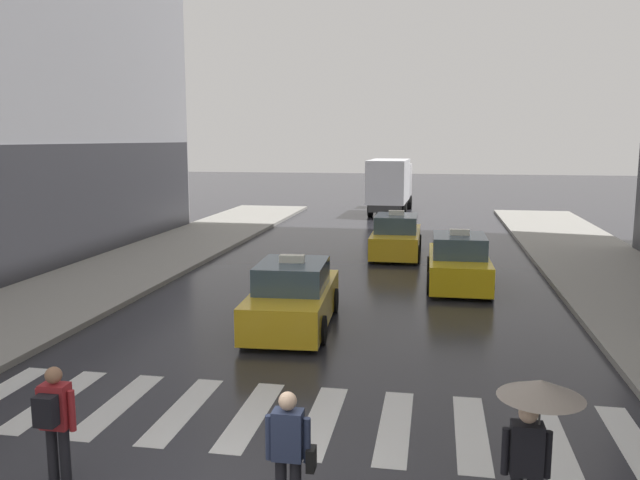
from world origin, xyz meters
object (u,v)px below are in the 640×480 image
Objects in this scene: pedestrian_with_handbag at (289,450)px; taxi_lead at (293,298)px; pedestrian_with_backpack at (55,418)px; pedestrian_with_umbrella at (536,416)px; taxi_second at (458,263)px; box_truck at (390,184)px; taxi_third at (396,237)px.

taxi_lead is at bearing 102.18° from pedestrian_with_handbag.
pedestrian_with_backpack is at bearing 175.55° from pedestrian_with_handbag.
taxi_lead is at bearing 119.69° from pedestrian_with_umbrella.
pedestrian_with_handbag is (-2.39, -13.39, 0.21)m from taxi_second.
box_truck is 32.60m from pedestrian_with_backpack.
taxi_second is at bearing -79.73° from box_truck.
taxi_lead is 24.71m from box_truck.
box_truck is 3.91× the size of pedestrian_with_umbrella.
pedestrian_with_handbag is at bearing -77.82° from taxi_lead.
taxi_lead is 9.20m from pedestrian_with_umbrella.
taxi_third is at bearing 114.18° from taxi_second.
pedestrian_with_umbrella is at bearing -81.75° from taxi_third.
taxi_lead is at bearing -100.40° from taxi_third.
box_truck reaches higher than taxi_second.
taxi_lead is at bearing -128.03° from taxi_second.
pedestrian_with_umbrella reaches higher than pedestrian_with_handbag.
taxi_lead reaches higher than pedestrian_with_backpack.
pedestrian_with_umbrella is (0.40, -13.26, 0.79)m from taxi_second.
box_truck is at bearing 86.34° from pedestrian_with_backpack.
pedestrian_with_umbrella is (3.91, -32.64, -0.34)m from box_truck.
box_truck is 32.87m from pedestrian_with_umbrella.
pedestrian_with_backpack is at bearing -100.43° from taxi_third.
taxi_second is 2.76× the size of pedestrian_with_handbag.
pedestrian_with_umbrella is at bearing -1.10° from pedestrian_with_backpack.
pedestrian_with_backpack is at bearing 178.90° from pedestrian_with_umbrella.
pedestrian_with_umbrella is (2.65, -18.27, 0.79)m from taxi_third.
pedestrian_with_handbag is (-0.14, -18.40, 0.21)m from taxi_third.
taxi_second is 13.61m from pedestrian_with_handbag.
box_truck is 4.60× the size of pedestrian_with_backpack.
pedestrian_with_backpack is at bearing -100.47° from taxi_lead.
box_truck reaches higher than taxi_lead.
taxi_second is 2.76× the size of pedestrian_with_backpack.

